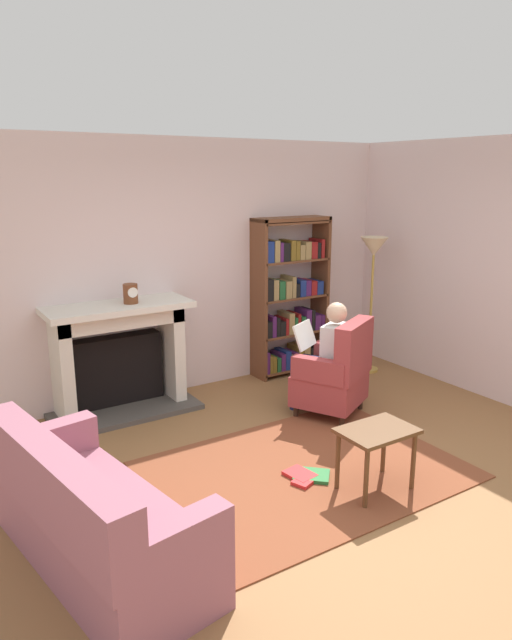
# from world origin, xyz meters

# --- Properties ---
(ground) EXTENTS (14.00, 14.00, 0.00)m
(ground) POSITION_xyz_m (0.00, 0.00, 0.00)
(ground) COLOR olive
(back_wall) EXTENTS (5.60, 0.10, 2.70)m
(back_wall) POSITION_xyz_m (0.00, 2.55, 1.35)
(back_wall) COLOR silver
(back_wall) RESTS_ON ground
(side_wall_right) EXTENTS (0.10, 5.20, 2.70)m
(side_wall_right) POSITION_xyz_m (2.65, 1.25, 1.35)
(side_wall_right) COLOR silver
(side_wall_right) RESTS_ON ground
(area_rug) EXTENTS (2.40, 1.80, 0.01)m
(area_rug) POSITION_xyz_m (0.00, 0.30, 0.01)
(area_rug) COLOR brown
(area_rug) RESTS_ON ground
(fireplace) EXTENTS (1.44, 0.64, 1.11)m
(fireplace) POSITION_xyz_m (-0.82, 2.30, 0.59)
(fireplace) COLOR #4C4742
(fireplace) RESTS_ON ground
(mantel_clock) EXTENTS (0.14, 0.14, 0.19)m
(mantel_clock) POSITION_xyz_m (-0.70, 2.20, 1.21)
(mantel_clock) COLOR brown
(mantel_clock) RESTS_ON fireplace
(bookshelf) EXTENTS (0.93, 0.32, 1.85)m
(bookshelf) POSITION_xyz_m (1.30, 2.33, 0.90)
(bookshelf) COLOR brown
(bookshelf) RESTS_ON ground
(armchair_reading) EXTENTS (0.86, 0.85, 0.97)m
(armchair_reading) POSITION_xyz_m (0.93, 1.05, 0.42)
(armchair_reading) COLOR #331E14
(armchair_reading) RESTS_ON ground
(seated_reader) EXTENTS (0.53, 0.60, 1.14)m
(seated_reader) POSITION_xyz_m (0.88, 1.15, 0.62)
(seated_reader) COLOR silver
(seated_reader) RESTS_ON ground
(sofa_floral) EXTENTS (0.99, 1.79, 0.85)m
(sofa_floral) POSITION_xyz_m (-1.80, 0.06, 0.32)
(sofa_floral) COLOR #985A6A
(sofa_floral) RESTS_ON ground
(side_table) EXTENTS (0.56, 0.39, 0.50)m
(side_table) POSITION_xyz_m (0.26, -0.21, 0.41)
(side_table) COLOR brown
(side_table) RESTS_ON ground
(scattered_books) EXTENTS (0.38, 0.36, 0.03)m
(scattered_books) POSITION_xyz_m (-0.08, 0.19, 0.03)
(scattered_books) COLOR #267233
(scattered_books) RESTS_ON area_rug
(floor_lamp) EXTENTS (0.32, 0.32, 1.62)m
(floor_lamp) POSITION_xyz_m (2.13, 1.85, 1.37)
(floor_lamp) COLOR #B7933F
(floor_lamp) RESTS_ON ground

